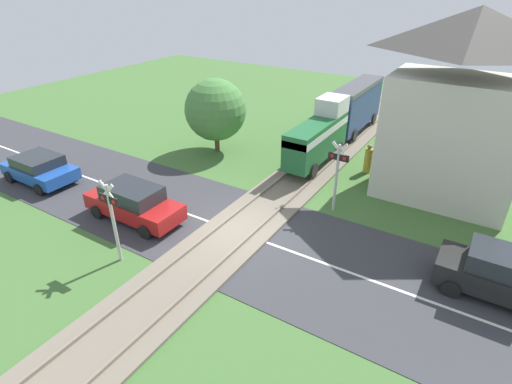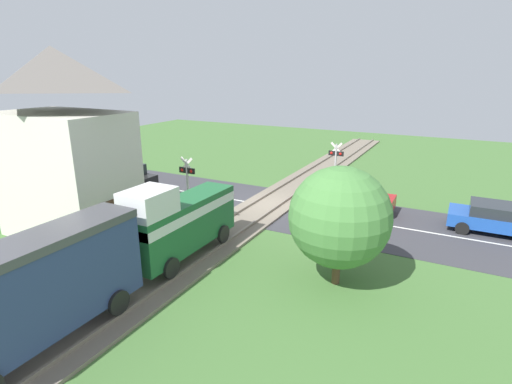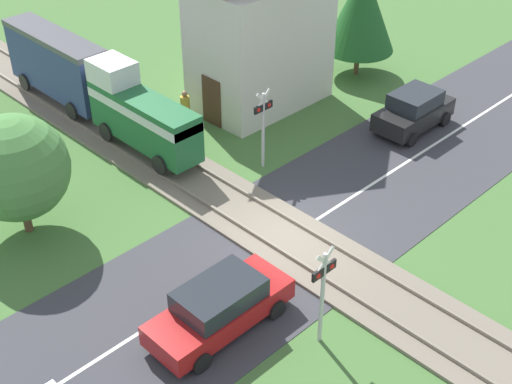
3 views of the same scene
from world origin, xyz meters
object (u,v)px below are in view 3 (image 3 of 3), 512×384
object	(u,v)px
car_far_side	(414,110)
crossing_signal_east_approach	(263,119)
station_building	(260,15)
pedestrian_by_station	(185,110)
crossing_signal_west_approach	(323,285)
train	(93,85)
car_near_crossing	(220,306)

from	to	relation	value
car_far_side	crossing_signal_east_approach	distance (m)	7.00
station_building	pedestrian_by_station	xyz separation A→B (m)	(-3.67, 0.73, -3.31)
car_far_side	pedestrian_by_station	xyz separation A→B (m)	(-6.49, 6.88, -0.14)
car_far_side	crossing_signal_west_approach	bearing A→B (deg)	-156.26
station_building	pedestrian_by_station	size ratio (longest dim) A/B	5.26
pedestrian_by_station	train	bearing A→B (deg)	135.82
crossing_signal_west_approach	crossing_signal_east_approach	size ratio (longest dim) A/B	1.00
car_far_side	pedestrian_by_station	size ratio (longest dim) A/B	2.34
car_near_crossing	crossing_signal_west_approach	size ratio (longest dim) A/B	1.37
car_far_side	car_near_crossing	bearing A→B (deg)	-167.89
crossing_signal_west_approach	pedestrian_by_station	bearing A→B (deg)	66.35
crossing_signal_east_approach	pedestrian_by_station	size ratio (longest dim) A/B	2.06
car_near_crossing	pedestrian_by_station	xyz separation A→B (m)	(6.93, 9.76, -0.10)
car_far_side	crossing_signal_west_approach	xyz separation A→B (m)	(-11.77, -5.18, 1.21)
train	car_far_side	size ratio (longest dim) A/B	3.22
train	pedestrian_by_station	xyz separation A→B (m)	(2.65, -2.57, -1.14)
crossing_signal_west_approach	car_near_crossing	bearing A→B (deg)	125.63
car_far_side	crossing_signal_west_approach	distance (m)	12.92
car_far_side	station_building	world-z (taller)	station_building
car_near_crossing	car_far_side	bearing A→B (deg)	12.11
car_near_crossing	station_building	size ratio (longest dim) A/B	0.53
station_building	car_near_crossing	bearing A→B (deg)	-139.57
train	car_far_side	xyz separation A→B (m)	(9.14, -9.45, -1.00)
car_near_crossing	pedestrian_by_station	distance (m)	11.97
crossing_signal_east_approach	pedestrian_by_station	bearing A→B (deg)	89.84
train	crossing_signal_west_approach	xyz separation A→B (m)	(-2.63, -14.63, 0.20)
car_far_side	crossing_signal_west_approach	world-z (taller)	crossing_signal_west_approach
car_near_crossing	pedestrian_by_station	size ratio (longest dim) A/B	2.81
crossing_signal_west_approach	crossing_signal_east_approach	distance (m)	9.14
crossing_signal_west_approach	station_building	bearing A→B (deg)	51.68
train	pedestrian_by_station	distance (m)	3.86
crossing_signal_east_approach	station_building	world-z (taller)	station_building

